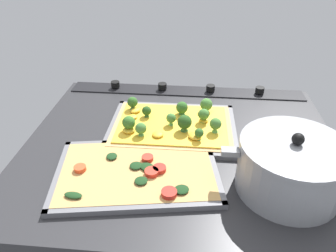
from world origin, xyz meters
TOP-DOWN VIEW (x-y plane):
  - ground_plane at (0.00, 0.00)cm, footprint 78.44×65.44cm
  - stove_control_panel at (0.00, -29.22)cm, footprint 75.30×7.00cm
  - baking_tray_front at (2.70, -6.24)cm, footprint 33.61×24.82cm
  - broccoli_pizza at (2.68, -6.20)cm, footprint 31.19×22.40cm
  - baking_tray_back at (8.95, 12.57)cm, footprint 38.55×28.42cm
  - veggie_pizza_back at (8.84, 12.77)cm, footprint 35.81×25.68cm
  - cooking_pot at (-22.71, 14.00)cm, footprint 28.24×21.46cm

SIDE VIEW (x-z plane):
  - ground_plane at x=0.00cm, z-range -3.00..0.00cm
  - baking_tray_front at x=2.70cm, z-range -0.28..1.02cm
  - baking_tray_back at x=8.95cm, z-range -0.28..1.02cm
  - stove_control_panel at x=0.00cm, z-range -0.75..1.85cm
  - veggie_pizza_back at x=8.84cm, z-range 0.09..1.99cm
  - broccoli_pizza at x=2.68cm, z-range -0.97..4.85cm
  - cooking_pot at x=-22.71cm, z-range -1.16..12.44cm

